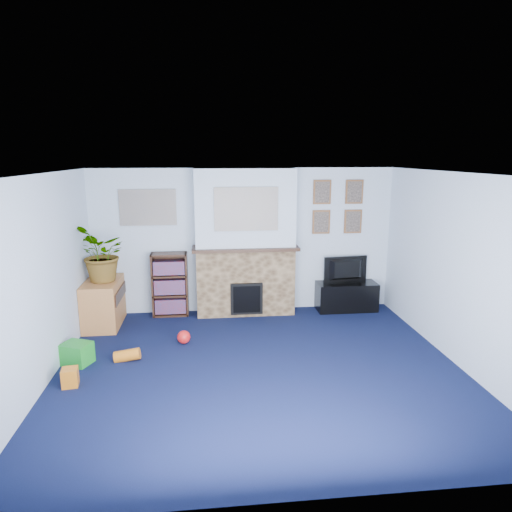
{
  "coord_description": "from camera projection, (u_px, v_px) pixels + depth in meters",
  "views": [
    {
      "loc": [
        -0.62,
        -5.21,
        2.61
      ],
      "look_at": [
        0.06,
        0.94,
        1.23
      ],
      "focal_mm": 32.0,
      "sensor_mm": 36.0,
      "label": 1
    }
  ],
  "objects": [
    {
      "name": "wall_back",
      "position": [
        244.0,
        241.0,
        7.61
      ],
      "size": [
        5.0,
        0.04,
        2.4
      ],
      "primitive_type": "cube",
      "color": "silver",
      "rests_on": "ground"
    },
    {
      "name": "tv_stand",
      "position": [
        346.0,
        297.0,
        7.8
      ],
      "size": [
        1.01,
        0.43,
        0.48
      ],
      "primitive_type": "cube",
      "color": "black",
      "rests_on": "ground"
    },
    {
      "name": "toy_ball",
      "position": [
        184.0,
        337.0,
        6.43
      ],
      "size": [
        0.19,
        0.19,
        0.19
      ],
      "primitive_type": "sphere",
      "color": "red",
      "rests_on": "ground"
    },
    {
      "name": "collage_main",
      "position": [
        246.0,
        209.0,
        7.08
      ],
      "size": [
        1.0,
        0.03,
        0.68
      ],
      "primitive_type": "cube",
      "color": "gray",
      "rests_on": "chimney_breast"
    },
    {
      "name": "portrait_bl",
      "position": [
        321.0,
        222.0,
        7.67
      ],
      "size": [
        0.3,
        0.03,
        0.4
      ],
      "primitive_type": "cube",
      "color": "brown",
      "rests_on": "wall_back"
    },
    {
      "name": "wall_right",
      "position": [
        458.0,
        270.0,
        5.7
      ],
      "size": [
        0.04,
        4.5,
        2.4
      ],
      "primitive_type": "cube",
      "color": "silver",
      "rests_on": "ground"
    },
    {
      "name": "toy_block",
      "position": [
        70.0,
        377.0,
        5.24
      ],
      "size": [
        0.2,
        0.2,
        0.21
      ],
      "primitive_type": "cube",
      "rotation": [
        0.0,
        0.0,
        0.14
      ],
      "color": "orange",
      "rests_on": "ground"
    },
    {
      "name": "television",
      "position": [
        347.0,
        270.0,
        7.71
      ],
      "size": [
        0.77,
        0.18,
        0.44
      ],
      "primitive_type": "imported",
      "rotation": [
        0.0,
        0.0,
        3.25
      ],
      "color": "black",
      "rests_on": "tv_stand"
    },
    {
      "name": "portrait_tr",
      "position": [
        354.0,
        192.0,
        7.62
      ],
      "size": [
        0.3,
        0.03,
        0.4
      ],
      "primitive_type": "cube",
      "color": "brown",
      "rests_on": "wall_back"
    },
    {
      "name": "wall_front",
      "position": [
        297.0,
        357.0,
        3.25
      ],
      "size": [
        5.0,
        0.04,
        2.4
      ],
      "primitive_type": "cube",
      "color": "silver",
      "rests_on": "ground"
    },
    {
      "name": "bookshelf",
      "position": [
        170.0,
        286.0,
        7.5
      ],
      "size": [
        0.58,
        0.28,
        1.05
      ],
      "color": "#321C12",
      "rests_on": "ground"
    },
    {
      "name": "portrait_br",
      "position": [
        353.0,
        221.0,
        7.72
      ],
      "size": [
        0.3,
        0.03,
        0.4
      ],
      "primitive_type": "cube",
      "color": "brown",
      "rests_on": "wall_back"
    },
    {
      "name": "potted_plant",
      "position": [
        102.0,
        254.0,
        6.86
      ],
      "size": [
        0.85,
        0.93,
        0.87
      ],
      "primitive_type": "imported",
      "rotation": [
        0.0,
        0.0,
        4.97
      ],
      "color": "#26661E",
      "rests_on": "sideboard"
    },
    {
      "name": "mantel_teddy",
      "position": [
        213.0,
        243.0,
        7.31
      ],
      "size": [
        0.13,
        0.13,
        0.13
      ],
      "primitive_type": "sphere",
      "color": "gray",
      "rests_on": "chimney_breast"
    },
    {
      "name": "mantel_clock",
      "position": [
        245.0,
        242.0,
        7.37
      ],
      "size": [
        0.11,
        0.07,
        0.16
      ],
      "primitive_type": "cube",
      "color": "gold",
      "rests_on": "chimney_breast"
    },
    {
      "name": "mantel_can",
      "position": [
        287.0,
        242.0,
        7.44
      ],
      "size": [
        0.06,
        0.06,
        0.11
      ],
      "primitive_type": "cylinder",
      "color": "orange",
      "rests_on": "chimney_breast"
    },
    {
      "name": "toy_tube",
      "position": [
        127.0,
        355.0,
        5.9
      ],
      "size": [
        0.34,
        0.15,
        0.2
      ],
      "primitive_type": "cylinder",
      "rotation": [
        0.0,
        1.43,
        0.0
      ],
      "color": "orange",
      "rests_on": "ground"
    },
    {
      "name": "chimney_breast",
      "position": [
        245.0,
        244.0,
        7.42
      ],
      "size": [
        1.72,
        0.5,
        2.4
      ],
      "color": "brown",
      "rests_on": "ground"
    },
    {
      "name": "wall_left",
      "position": [
        41.0,
        282.0,
        5.17
      ],
      "size": [
        0.04,
        4.5,
        2.4
      ],
      "primitive_type": "cube",
      "color": "silver",
      "rests_on": "ground"
    },
    {
      "name": "portrait_tl",
      "position": [
        322.0,
        192.0,
        7.56
      ],
      "size": [
        0.3,
        0.03,
        0.4
      ],
      "primitive_type": "cube",
      "color": "brown",
      "rests_on": "wall_back"
    },
    {
      "name": "floor",
      "position": [
        260.0,
        368.0,
        5.69
      ],
      "size": [
        5.0,
        4.5,
        0.01
      ],
      "primitive_type": "cube",
      "color": "#0E1435",
      "rests_on": "ground"
    },
    {
      "name": "mantel_candle",
      "position": [
        267.0,
        241.0,
        7.4
      ],
      "size": [
        0.05,
        0.05,
        0.15
      ],
      "primitive_type": "cylinder",
      "color": "#B2BFC6",
      "rests_on": "chimney_breast"
    },
    {
      "name": "collage_left",
      "position": [
        148.0,
        207.0,
        7.31
      ],
      "size": [
        0.9,
        0.03,
        0.58
      ],
      "primitive_type": "cube",
      "color": "gray",
      "rests_on": "wall_back"
    },
    {
      "name": "sideboard",
      "position": [
        104.0,
        303.0,
        7.08
      ],
      "size": [
        0.51,
        0.92,
        0.71
      ],
      "primitive_type": "cube",
      "color": "#BC753C",
      "rests_on": "ground"
    },
    {
      "name": "green_crate",
      "position": [
        77.0,
        353.0,
        5.79
      ],
      "size": [
        0.43,
        0.39,
        0.28
      ],
      "primitive_type": "cube",
      "rotation": [
        0.0,
        0.0,
        -0.41
      ],
      "color": "#198C26",
      "rests_on": "ground"
    },
    {
      "name": "ceiling",
      "position": [
        260.0,
        173.0,
        5.17
      ],
      "size": [
        5.0,
        4.5,
        0.01
      ],
      "primitive_type": "cube",
      "color": "white",
      "rests_on": "wall_back"
    }
  ]
}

